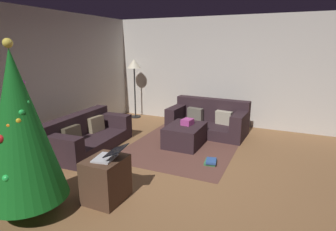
{
  "coord_description": "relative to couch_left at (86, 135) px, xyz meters",
  "views": [
    {
      "loc": [
        -3.5,
        -1.23,
        1.94
      ],
      "look_at": [
        0.65,
        0.63,
        0.75
      ],
      "focal_mm": 29.02,
      "sensor_mm": 36.0,
      "label": 1
    }
  ],
  "objects": [
    {
      "name": "couch_left",
      "position": [
        0.0,
        0.0,
        0.0
      ],
      "size": [
        1.85,
        0.93,
        0.65
      ],
      "rotation": [
        0.0,
        0.0,
        3.19
      ],
      "color": "#2D1E23",
      "rests_on": "ground_plane"
    },
    {
      "name": "rear_partition",
      "position": [
        -0.36,
        0.9,
        1.05
      ],
      "size": [
        6.4,
        0.12,
        2.6
      ],
      "primitive_type": "cube",
      "color": "beige",
      "rests_on": "ground_plane"
    },
    {
      "name": "gift_box",
      "position": [
        1.0,
        -1.7,
        0.21
      ],
      "size": [
        0.25,
        0.22,
        0.12
      ],
      "primitive_type": "cube",
      "rotation": [
        0.0,
        0.0,
        -0.13
      ],
      "color": "#B23F8C",
      "rests_on": "ottoman"
    },
    {
      "name": "ground_plane",
      "position": [
        -0.36,
        -2.24,
        -0.25
      ],
      "size": [
        6.4,
        6.4,
        0.0
      ],
      "primitive_type": "plane",
      "color": "brown"
    },
    {
      "name": "corner_partition",
      "position": [
        2.78,
        -2.24,
        1.05
      ],
      "size": [
        0.12,
        6.4,
        2.6
      ],
      "primitive_type": "cube",
      "color": "beige",
      "rests_on": "ground_plane"
    },
    {
      "name": "side_table",
      "position": [
        -1.33,
        -1.47,
        0.03
      ],
      "size": [
        0.52,
        0.44,
        0.57
      ],
      "primitive_type": "cube",
      "color": "#4C3323",
      "rests_on": "ground_plane"
    },
    {
      "name": "area_rug",
      "position": [
        0.94,
        -1.68,
        -0.25
      ],
      "size": [
        2.6,
        2.0,
        0.01
      ],
      "primitive_type": "cube",
      "color": "brown",
      "rests_on": "ground_plane"
    },
    {
      "name": "corner_lamp",
      "position": [
        2.39,
        0.33,
        1.09
      ],
      "size": [
        0.36,
        0.36,
        1.58
      ],
      "color": "black",
      "rests_on": "ground_plane"
    },
    {
      "name": "laptop",
      "position": [
        -1.32,
        -1.53,
        0.37
      ],
      "size": [
        0.38,
        0.43,
        0.18
      ],
      "color": "silver",
      "rests_on": "side_table"
    },
    {
      "name": "tv_remote",
      "position": [
        1.06,
        -1.68,
        0.16
      ],
      "size": [
        0.09,
        0.17,
        0.02
      ],
      "primitive_type": "cube",
      "rotation": [
        0.0,
        0.0,
        -0.3
      ],
      "color": "black",
      "rests_on": "ottoman"
    },
    {
      "name": "book_stack",
      "position": [
        0.27,
        -2.4,
        -0.22
      ],
      "size": [
        0.3,
        0.23,
        0.08
      ],
      "color": "#387A47",
      "rests_on": "ground_plane"
    },
    {
      "name": "christmas_tree",
      "position": [
        -1.95,
        -0.84,
        0.81
      ],
      "size": [
        0.89,
        0.89,
        2.0
      ],
      "color": "brown",
      "rests_on": "ground_plane"
    },
    {
      "name": "ottoman",
      "position": [
        0.94,
        -1.68,
        -0.05
      ],
      "size": [
        0.87,
        0.67,
        0.4
      ],
      "primitive_type": "cube",
      "color": "#2D1E23",
      "rests_on": "ground_plane"
    },
    {
      "name": "couch_right",
      "position": [
        1.89,
        -1.89,
        0.03
      ],
      "size": [
        0.98,
        1.73,
        0.75
      ],
      "rotation": [
        0.0,
        0.0,
        1.52
      ],
      "color": "#2D1E23",
      "rests_on": "ground_plane"
    }
  ]
}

